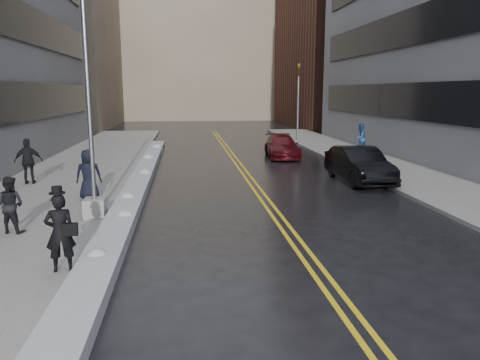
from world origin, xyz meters
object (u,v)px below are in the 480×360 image
object	(u,v)px
traffic_signal	(298,99)
pedestrian_b	(10,205)
pedestrian_east	(360,138)
pedestrian_d	(29,161)
lamppost	(91,142)
pedestrian_c	(89,175)
fire_hydrant	(372,161)
car_maroon	(282,147)
car_black	(359,165)
pedestrian_fedora	(60,233)

from	to	relation	value
traffic_signal	pedestrian_b	size ratio (longest dim) A/B	3.75
pedestrian_east	pedestrian_d	bearing A→B (deg)	-8.60
lamppost	pedestrian_c	size ratio (longest dim) A/B	4.13
lamppost	traffic_signal	size ratio (longest dim) A/B	1.27
fire_hydrant	pedestrian_d	distance (m)	16.21
fire_hydrant	pedestrian_east	world-z (taller)	pedestrian_east
traffic_signal	pedestrian_b	bearing A→B (deg)	-120.58
fire_hydrant	pedestrian_d	size ratio (longest dim) A/B	0.38
traffic_signal	pedestrian_d	xyz separation A→B (m)	(-15.56, -16.15, -2.28)
pedestrian_d	car_maroon	distance (m)	14.77
car_maroon	pedestrian_east	bearing A→B (deg)	7.29
pedestrian_b	pedestrian_d	size ratio (longest dim) A/B	0.82
pedestrian_d	car_black	world-z (taller)	pedestrian_d
pedestrian_fedora	pedestrian_c	world-z (taller)	pedestrian_c
pedestrian_d	car_maroon	world-z (taller)	pedestrian_d
fire_hydrant	pedestrian_d	xyz separation A→B (m)	(-16.06, -2.15, 0.57)
traffic_signal	pedestrian_b	world-z (taller)	traffic_signal
lamppost	pedestrian_c	world-z (taller)	lamppost
lamppost	fire_hydrant	world-z (taller)	lamppost
pedestrian_east	car_black	size ratio (longest dim) A/B	0.39
lamppost	pedestrian_east	size ratio (longest dim) A/B	4.06
pedestrian_d	car_maroon	bearing A→B (deg)	-156.37
pedestrian_fedora	pedestrian_east	distance (m)	23.01
traffic_signal	pedestrian_d	distance (m)	22.54
traffic_signal	pedestrian_b	distance (m)	27.27
traffic_signal	lamppost	bearing A→B (deg)	-118.21
lamppost	car_black	xyz separation A→B (m)	(10.58, 5.28, -1.74)
fire_hydrant	pedestrian_c	distance (m)	14.07
car_black	pedestrian_c	bearing A→B (deg)	-167.84
fire_hydrant	car_maroon	xyz separation A→B (m)	(-3.50, 5.61, 0.12)
traffic_signal	car_black	size ratio (longest dim) A/B	1.25
car_black	pedestrian_b	bearing A→B (deg)	-153.64
fire_hydrant	pedestrian_b	size ratio (longest dim) A/B	0.46
fire_hydrant	pedestrian_fedora	xyz separation A→B (m)	(-12.20, -12.49, 0.47)
pedestrian_d	car_black	bearing A→B (deg)	169.64
traffic_signal	car_maroon	world-z (taller)	traffic_signal
car_maroon	pedestrian_fedora	bearing A→B (deg)	-111.81
fire_hydrant	traffic_signal	xyz separation A→B (m)	(-0.50, 14.00, 2.85)
pedestrian_b	pedestrian_c	world-z (taller)	pedestrian_c
pedestrian_fedora	pedestrian_d	bearing A→B (deg)	-82.85
pedestrian_fedora	pedestrian_east	bearing A→B (deg)	-140.22
traffic_signal	fire_hydrant	bearing A→B (deg)	-87.95
pedestrian_b	pedestrian_d	xyz separation A→B (m)	(-1.74, 7.23, 0.17)
lamppost	fire_hydrant	bearing A→B (deg)	33.04
lamppost	pedestrian_c	bearing A→B (deg)	104.47
lamppost	car_black	bearing A→B (deg)	26.51
traffic_signal	car_maroon	bearing A→B (deg)	-109.67
fire_hydrant	pedestrian_c	xyz separation A→B (m)	(-12.96, -5.46, 0.52)
pedestrian_b	pedestrian_c	size ratio (longest dim) A/B	0.87
fire_hydrant	pedestrian_d	world-z (taller)	pedestrian_d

